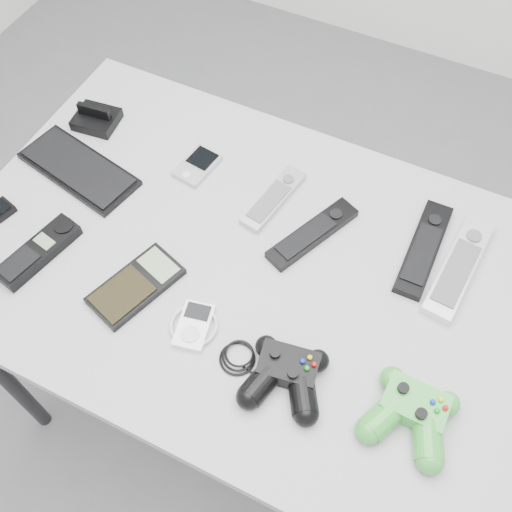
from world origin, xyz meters
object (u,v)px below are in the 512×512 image
at_px(controller_black, 286,374).
at_px(controller_green, 412,412).
at_px(remote_silver_a, 274,198).
at_px(remote_black_a, 313,233).
at_px(remote_black_b, 424,248).
at_px(mp3_player, 194,325).
at_px(desk, 253,282).
at_px(cordless_handset, 38,251).
at_px(pda_keyboard, 79,168).
at_px(remote_silver_b, 459,266).
at_px(calculator, 136,285).
at_px(pda, 197,166).

distance_m(controller_black, controller_green, 0.21).
bearing_deg(controller_black, remote_silver_a, 108.87).
bearing_deg(remote_black_a, remote_black_b, 40.35).
bearing_deg(mp3_player, desk, 65.83).
relative_size(remote_silver_a, remote_black_b, 0.79).
bearing_deg(controller_green, cordless_handset, -178.20).
distance_m(remote_black_b, controller_green, 0.34).
bearing_deg(remote_black_b, cordless_handset, -153.95).
distance_m(remote_silver_a, remote_black_b, 0.31).
relative_size(pda_keyboard, remote_silver_b, 1.08).
xyz_separation_m(remote_black_b, controller_black, (-0.13, -0.36, 0.01)).
bearing_deg(remote_silver_a, remote_black_a, -14.07).
bearing_deg(remote_black_a, mp3_player, -88.40).
bearing_deg(mp3_player, pda_keyboard, 139.74).
xyz_separation_m(cordless_handset, controller_black, (0.53, -0.02, 0.01)).
height_order(remote_black_a, remote_black_b, same).
xyz_separation_m(remote_black_a, controller_black, (0.08, -0.29, 0.01)).
bearing_deg(controller_green, remote_silver_b, 92.21).
bearing_deg(cordless_handset, remote_silver_a, 54.50).
bearing_deg(remote_silver_a, controller_black, -52.43).
distance_m(pda_keyboard, remote_black_b, 0.73).
relative_size(desk, remote_black_b, 5.18).
bearing_deg(calculator, remote_silver_a, 82.65).
xyz_separation_m(desk, cordless_handset, (-0.38, -0.16, 0.08)).
bearing_deg(pda_keyboard, pda, 39.63).
bearing_deg(pda, desk, -30.06).
bearing_deg(remote_silver_b, pda, -175.72).
distance_m(desk, remote_black_b, 0.34).
distance_m(remote_silver_b, cordless_handset, 0.81).
xyz_separation_m(pda, remote_black_b, (0.50, 0.01, 0.00)).
distance_m(remote_silver_b, controller_black, 0.40).
xyz_separation_m(pda, cordless_handset, (-0.17, -0.33, 0.01)).
height_order(pda, controller_green, controller_green).
height_order(cordless_handset, controller_black, controller_black).
relative_size(cordless_handset, controller_black, 0.73).
distance_m(remote_silver_b, calculator, 0.61).
xyz_separation_m(remote_black_a, controller_green, (0.29, -0.26, 0.01)).
bearing_deg(calculator, remote_black_a, 63.64).
height_order(remote_silver_a, remote_silver_b, remote_silver_b).
bearing_deg(mp3_player, remote_black_b, 34.60).
xyz_separation_m(pda_keyboard, controller_black, (0.59, -0.23, 0.02)).
distance_m(remote_silver_a, mp3_player, 0.32).
height_order(mp3_player, controller_green, controller_green).
bearing_deg(remote_black_a, pda_keyboard, -149.31).
height_order(remote_silver_b, cordless_handset, cordless_handset).
bearing_deg(pda_keyboard, remote_black_a, 18.65).
bearing_deg(remote_silver_a, calculator, -106.30).
bearing_deg(remote_silver_b, remote_black_a, -165.08).
bearing_deg(desk, calculator, -140.59).
height_order(pda, remote_black_a, remote_black_a).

